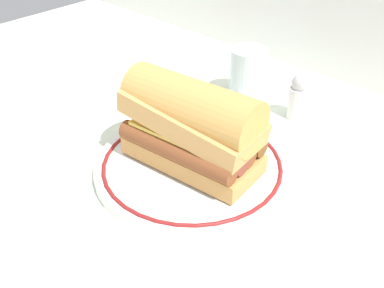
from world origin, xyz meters
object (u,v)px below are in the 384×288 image
drinking_glass (248,76)px  salt_shaker (299,97)px  plate (192,166)px  sausage_sandwich (192,125)px

drinking_glass → salt_shaker: 0.11m
plate → sausage_sandwich: sausage_sandwich is taller
plate → drinking_glass: (-0.08, 0.23, 0.03)m
drinking_glass → salt_shaker: drinking_glass is taller
sausage_sandwich → drinking_glass: bearing=102.9°
plate → drinking_glass: size_ratio=3.05×
sausage_sandwich → salt_shaker: sausage_sandwich is taller
drinking_glass → salt_shaker: size_ratio=1.13×
plate → salt_shaker: 0.23m
sausage_sandwich → drinking_glass: sausage_sandwich is taller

